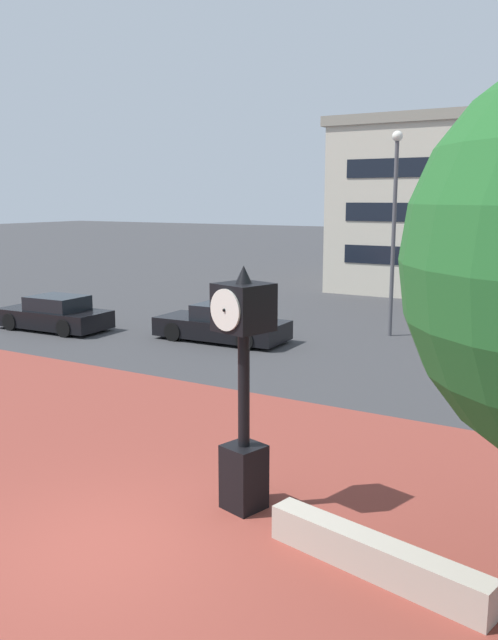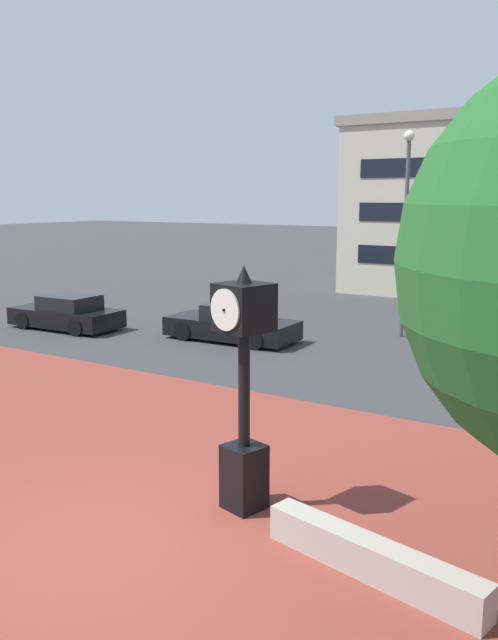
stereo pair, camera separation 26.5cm
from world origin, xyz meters
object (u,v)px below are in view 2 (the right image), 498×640
street_clock (244,384)px  car_street_near (233,324)px  car_street_mid (67,314)px  street_lamp_post (406,214)px

street_clock → car_street_near: 12.68m
street_clock → car_street_mid: (-13.59, 8.82, -1.46)m
street_clock → car_street_near: street_clock is taller
car_street_near → car_street_mid: same height
car_street_near → street_clock: bearing=-147.6°
street_clock → street_lamp_post: bearing=115.0°
car_street_near → car_street_mid: 6.65m
car_street_near → street_lamp_post: bearing=-53.2°
street_clock → car_street_mid: 16.27m
street_clock → car_street_near: bearing=139.7°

